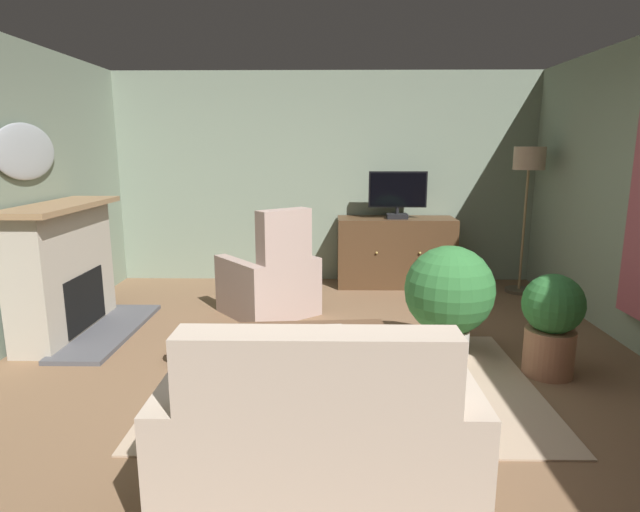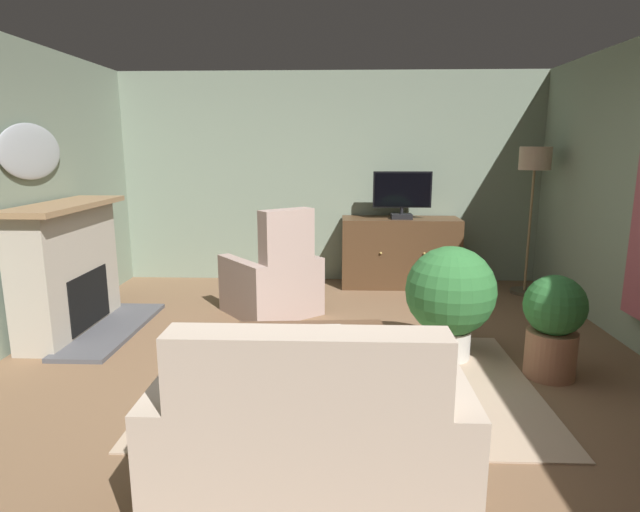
{
  "view_description": "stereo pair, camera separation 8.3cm",
  "coord_description": "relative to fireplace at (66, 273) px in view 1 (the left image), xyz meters",
  "views": [
    {
      "loc": [
        0.04,
        -3.57,
        1.74
      ],
      "look_at": [
        -0.03,
        0.34,
        0.91
      ],
      "focal_mm": 29.13,
      "sensor_mm": 36.0,
      "label": 1
    },
    {
      "loc": [
        0.12,
        -3.57,
        1.74
      ],
      "look_at": [
        -0.03,
        0.34,
        0.91
      ],
      "focal_mm": 29.13,
      "sensor_mm": 36.0,
      "label": 2
    }
  ],
  "objects": [
    {
      "name": "rug_central",
      "position": [
        2.59,
        -1.05,
        -0.58
      ],
      "size": [
        2.75,
        1.94,
        0.01
      ],
      "primitive_type": "cube",
      "color": "tan",
      "rests_on": "ground_plane"
    },
    {
      "name": "sofa_floral",
      "position": [
        2.4,
        -2.37,
        -0.25
      ],
      "size": [
        1.48,
        0.9,
        1.0
      ],
      "color": "#C6B29E",
      "rests_on": "ground_plane"
    },
    {
      "name": "folded_newspaper",
      "position": [
        2.4,
        -1.21,
        -0.1
      ],
      "size": [
        0.31,
        0.24,
        0.01
      ],
      "primitive_type": "cube",
      "rotation": [
        0.0,
        0.0,
        0.06
      ],
      "color": "silver",
      "rests_on": "coffee_table"
    },
    {
      "name": "tv_remote",
      "position": [
        2.4,
        -1.23,
        -0.09
      ],
      "size": [
        0.17,
        0.12,
        0.02
      ],
      "primitive_type": "cube",
      "rotation": [
        0.0,
        0.0,
        2.65
      ],
      "color": "black",
      "rests_on": "coffee_table"
    },
    {
      "name": "coffee_table",
      "position": [
        2.34,
        -1.28,
        -0.16
      ],
      "size": [
        1.1,
        0.65,
        0.48
      ],
      "color": "brown",
      "rests_on": "ground_plane"
    },
    {
      "name": "tv_cabinet",
      "position": [
        3.3,
        1.81,
        -0.17
      ],
      "size": [
        1.46,
        0.56,
        0.87
      ],
      "color": "#352315",
      "rests_on": "ground_plane"
    },
    {
      "name": "potted_plant_leafy_by_curtain",
      "position": [
        4.16,
        -0.85,
        -0.15
      ],
      "size": [
        0.46,
        0.46,
        0.8
      ],
      "color": "#99664C",
      "rests_on": "ground_plane"
    },
    {
      "name": "television",
      "position": [
        3.3,
        1.75,
        0.59
      ],
      "size": [
        0.71,
        0.2,
        0.58
      ],
      "color": "black",
      "rests_on": "tv_cabinet"
    },
    {
      "name": "potted_plant_tall_palm_by_window",
      "position": [
        3.45,
        -0.52,
        -0.04
      ],
      "size": [
        0.74,
        0.74,
        0.95
      ],
      "color": "beige",
      "rests_on": "ground_plane"
    },
    {
      "name": "wall_back",
      "position": [
        2.41,
        2.16,
        0.75
      ],
      "size": [
        5.98,
        0.1,
        2.67
      ],
      "primitive_type": "cube",
      "color": "gray",
      "rests_on": "ground_plane"
    },
    {
      "name": "cat",
      "position": [
        1.23,
        -0.5,
        -0.47
      ],
      "size": [
        0.23,
        0.73,
        0.24
      ],
      "color": "gray",
      "rests_on": "ground_plane"
    },
    {
      "name": "armchair_near_window",
      "position": [
        1.85,
        0.6,
        -0.24
      ],
      "size": [
        1.15,
        1.15,
        1.14
      ],
      "color": "#A3897F",
      "rests_on": "ground_plane"
    },
    {
      "name": "fireplace",
      "position": [
        0.0,
        0.0,
        0.0
      ],
      "size": [
        0.84,
        1.54,
        1.24
      ],
      "color": "#4C4C51",
      "rests_on": "ground_plane"
    },
    {
      "name": "floor_lamp",
      "position": [
        4.78,
        1.5,
        0.82
      ],
      "size": [
        0.36,
        0.36,
        1.74
      ],
      "color": "#4C4233",
      "rests_on": "ground_plane"
    },
    {
      "name": "ground_plane",
      "position": [
        2.41,
        -1.09,
        -0.6
      ],
      "size": [
        5.98,
        6.99,
        0.04
      ],
      "primitive_type": "cube",
      "color": "brown"
    },
    {
      "name": "wall_mirror_oval",
      "position": [
        -0.25,
        0.0,
        1.11
      ],
      "size": [
        0.06,
        0.98,
        0.5
      ],
      "primitive_type": "ellipsoid",
      "color": "#B2B7BF"
    }
  ]
}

